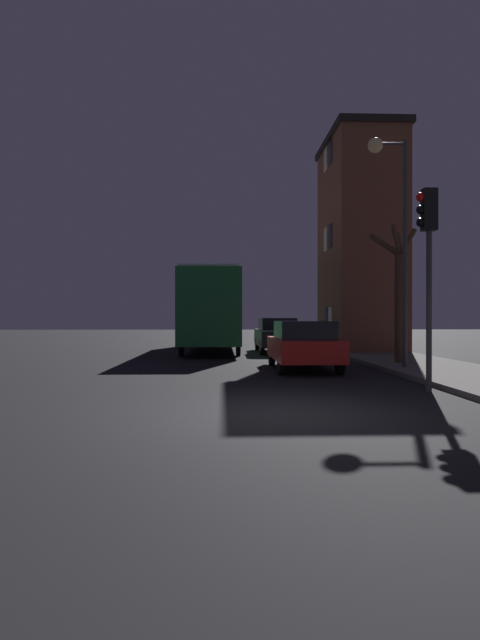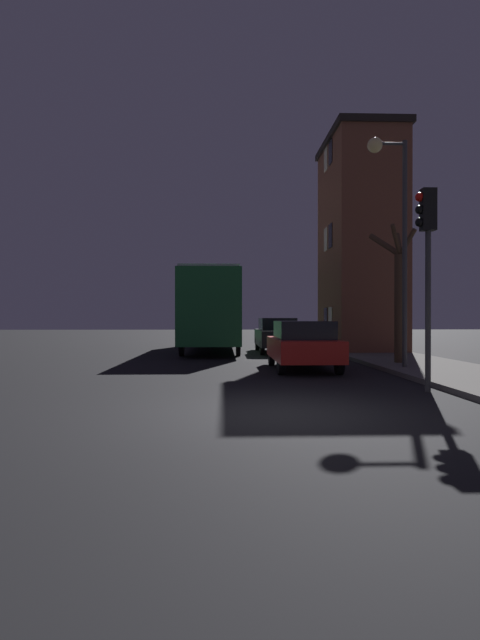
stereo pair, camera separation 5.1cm
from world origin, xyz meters
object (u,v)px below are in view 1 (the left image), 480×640
(bus, at_px, (212,306))
(car_near_lane, at_px, (303,344))
(streetlamp, at_px, (393,208))
(bare_tree, at_px, (399,292))
(traffic_light, at_px, (428,246))
(car_mid_lane, at_px, (276,335))

(bus, distance_m, car_near_lane, 9.76)
(car_near_lane, bearing_deg, streetlamp, -10.36)
(bare_tree, distance_m, car_near_lane, 3.85)
(traffic_light, bearing_deg, streetlamp, 80.66)
(traffic_light, relative_size, car_mid_lane, 0.93)
(streetlamp, xyz_separation_m, bus, (-5.59, 9.67, -2.67))
(car_near_lane, relative_size, car_mid_lane, 0.90)
(bus, bearing_deg, car_near_lane, -72.05)
(traffic_light, bearing_deg, car_near_lane, 112.77)
(streetlamp, distance_m, bare_tree, 2.94)
(traffic_light, relative_size, bus, 0.40)
(streetlamp, xyz_separation_m, car_mid_lane, (-2.59, 8.07, -4.03))
(traffic_light, distance_m, bare_tree, 5.83)
(traffic_light, xyz_separation_m, car_near_lane, (-1.93, 4.60, -2.33))
(bus, relative_size, car_mid_lane, 2.34)
(streetlamp, bearing_deg, car_mid_lane, 107.81)
(traffic_light, xyz_separation_m, car_mid_lane, (-1.91, 12.19, -2.29))
(traffic_light, distance_m, bus, 14.67)
(streetlamp, height_order, traffic_light, streetlamp)
(car_near_lane, xyz_separation_m, car_mid_lane, (0.02, 7.59, 0.04))
(car_near_lane, bearing_deg, car_mid_lane, 89.88)
(car_near_lane, bearing_deg, bus, 107.95)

